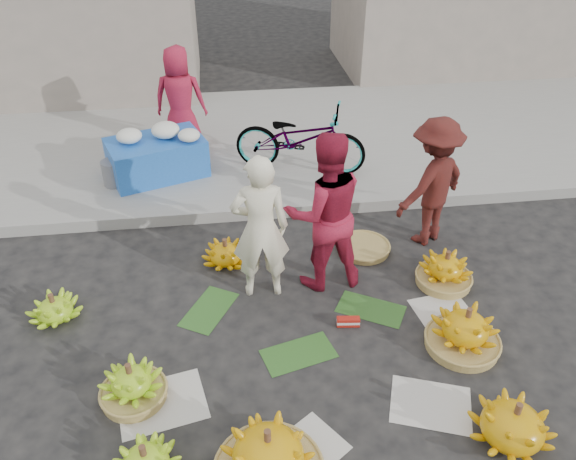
{
  "coord_description": "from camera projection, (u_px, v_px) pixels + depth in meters",
  "views": [
    {
      "loc": [
        -0.66,
        -3.75,
        3.78
      ],
      "look_at": [
        -0.07,
        0.78,
        0.7
      ],
      "focal_mm": 35.0,
      "sensor_mm": 36.0,
      "label": 1
    }
  ],
  "objects": [
    {
      "name": "ground",
      "position": [
        306.0,
        337.0,
        5.27
      ],
      "size": [
        80.0,
        80.0,
        0.0
      ],
      "primitive_type": "plane",
      "color": "black",
      "rests_on": "ground"
    },
    {
      "name": "curb",
      "position": [
        279.0,
        208.0,
        7.03
      ],
      "size": [
        40.0,
        0.25,
        0.15
      ],
      "primitive_type": "cube",
      "color": "gray",
      "rests_on": "ground"
    },
    {
      "name": "sidewalk",
      "position": [
        264.0,
        139.0,
        8.77
      ],
      "size": [
        40.0,
        4.0,
        0.12
      ],
      "primitive_type": "cube",
      "color": "gray",
      "rests_on": "ground"
    },
    {
      "name": "newspaper_scatter",
      "position": [
        321.0,
        406.0,
        4.61
      ],
      "size": [
        3.2,
        1.8,
        0.0
      ],
      "primitive_type": null,
      "color": "beige",
      "rests_on": "ground"
    },
    {
      "name": "banana_leaves",
      "position": [
        293.0,
        323.0,
        5.42
      ],
      "size": [
        2.0,
        1.0,
        0.0
      ],
      "primitive_type": null,
      "color": "#23511B",
      "rests_on": "ground"
    },
    {
      "name": "banana_bunch_0",
      "position": [
        132.0,
        384.0,
        4.6
      ],
      "size": [
        0.54,
        0.54,
        0.39
      ],
      "rotation": [
        0.0,
        0.0,
        -0.19
      ],
      "color": "olive",
      "rests_on": "ground"
    },
    {
      "name": "banana_bunch_2",
      "position": [
        268.0,
        457.0,
        3.96
      ],
      "size": [
        0.79,
        0.79,
        0.52
      ],
      "rotation": [
        0.0,
        0.0,
        0.02
      ],
      "color": "olive",
      "rests_on": "ground"
    },
    {
      "name": "banana_bunch_3",
      "position": [
        513.0,
        424.0,
        4.25
      ],
      "size": [
        0.83,
        0.83,
        0.41
      ],
      "rotation": [
        0.0,
        0.0,
        -0.29
      ],
      "color": "#DDA30B",
      "rests_on": "ground"
    },
    {
      "name": "banana_bunch_4",
      "position": [
        465.0,
        331.0,
        5.06
      ],
      "size": [
        0.73,
        0.73,
        0.46
      ],
      "rotation": [
        0.0,
        0.0,
        -0.29
      ],
      "color": "olive",
      "rests_on": "ground"
    },
    {
      "name": "banana_bunch_5",
      "position": [
        445.0,
        270.0,
        5.84
      ],
      "size": [
        0.63,
        0.63,
        0.41
      ],
      "rotation": [
        0.0,
        0.0,
        0.35
      ],
      "color": "olive",
      "rests_on": "ground"
    },
    {
      "name": "banana_bunch_6",
      "position": [
        54.0,
        309.0,
        5.41
      ],
      "size": [
        0.56,
        0.56,
        0.31
      ],
      "rotation": [
        0.0,
        0.0,
        0.23
      ],
      "color": "#7DBC1A",
      "rests_on": "ground"
    },
    {
      "name": "banana_bunch_7",
      "position": [
        225.0,
        253.0,
        6.15
      ],
      "size": [
        0.6,
        0.6,
        0.32
      ],
      "rotation": [
        0.0,
        0.0,
        0.25
      ],
      "color": "#DDA30B",
      "rests_on": "ground"
    },
    {
      "name": "basket_spare",
      "position": [
        363.0,
        248.0,
        6.4
      ],
      "size": [
        0.76,
        0.76,
        0.07
      ],
      "primitive_type": "cylinder",
      "rotation": [
        0.0,
        0.0,
        0.38
      ],
      "color": "olive",
      "rests_on": "ground"
    },
    {
      "name": "incense_stack",
      "position": [
        348.0,
        322.0,
        5.37
      ],
      "size": [
        0.23,
        0.09,
        0.09
      ],
      "primitive_type": "cube",
      "rotation": [
        0.0,
        0.0,
        -0.11
      ],
      "color": "#AC1C12",
      "rests_on": "ground"
    },
    {
      "name": "vendor_cream",
      "position": [
        260.0,
        229.0,
        5.39
      ],
      "size": [
        0.58,
        0.38,
        1.56
      ],
      "primitive_type": "imported",
      "rotation": [
        0.0,
        0.0,
        3.12
      ],
      "color": "white",
      "rests_on": "ground"
    },
    {
      "name": "vendor_red",
      "position": [
        324.0,
        213.0,
        5.5
      ],
      "size": [
        0.88,
        0.72,
        1.69
      ],
      "primitive_type": "imported",
      "rotation": [
        0.0,
        0.0,
        3.24
      ],
      "color": "#B01B35",
      "rests_on": "ground"
    },
    {
      "name": "man_striped",
      "position": [
        432.0,
        182.0,
        6.2
      ],
      "size": [
        1.12,
        0.98,
        1.5
      ],
      "primitive_type": "imported",
      "rotation": [
        0.0,
        0.0,
        3.68
      ],
      "color": "maroon",
      "rests_on": "ground"
    },
    {
      "name": "flower_table",
      "position": [
        157.0,
        155.0,
        7.51
      ],
      "size": [
        1.42,
        1.14,
        0.72
      ],
      "rotation": [
        0.0,
        0.0,
        0.34
      ],
      "color": "blue",
      "rests_on": "sidewalk"
    },
    {
      "name": "grey_bucket",
      "position": [
        114.0,
        173.0,
        7.36
      ],
      "size": [
        0.3,
        0.3,
        0.34
      ],
      "primitive_type": "cylinder",
      "color": "slate",
      "rests_on": "sidewalk"
    },
    {
      "name": "flower_vendor",
      "position": [
        180.0,
        99.0,
        7.97
      ],
      "size": [
        0.79,
        0.57,
        1.5
      ],
      "primitive_type": "imported",
      "rotation": [
        0.0,
        0.0,
        3.01
      ],
      "color": "#B01B35",
      "rests_on": "sidewalk"
    },
    {
      "name": "bicycle",
      "position": [
        300.0,
        139.0,
        7.53
      ],
      "size": [
        1.15,
        1.89,
        0.94
      ],
      "primitive_type": "imported",
      "rotation": [
        0.0,
        0.0,
        1.25
      ],
      "color": "gray",
      "rests_on": "sidewalk"
    }
  ]
}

